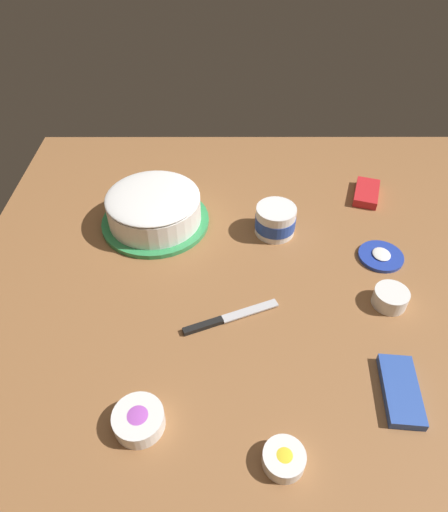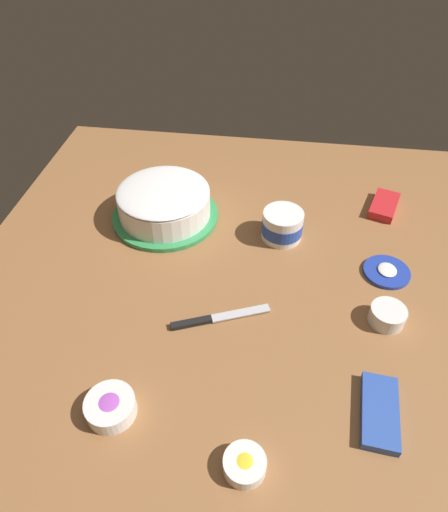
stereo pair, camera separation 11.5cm
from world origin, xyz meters
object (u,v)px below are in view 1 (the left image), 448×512
spreading_knife (223,320)px  sprinkle_bowl_rainbow (139,419)px  candy_box_lower (367,193)px  frosting_tub_lid (381,256)px  frosted_cake (154,209)px  candy_box_upper (401,390)px  sprinkle_bowl_yellow (285,458)px  frosting_tub (275,220)px  sprinkle_bowl_blue (391,297)px

spreading_knife → sprinkle_bowl_rainbow: size_ratio=2.29×
candy_box_lower → frosting_tub_lid: bearing=12.9°
frosted_cake → candy_box_upper: (0.54, 0.55, -0.04)m
sprinkle_bowl_yellow → sprinkle_bowl_rainbow: size_ratio=0.79×
sprinkle_bowl_rainbow → candy_box_lower: (-0.74, 0.60, -0.01)m
frosting_tub → sprinkle_bowl_blue: frosting_tub is taller
sprinkle_bowl_blue → candy_box_lower: bearing=174.0°
frosting_tub → candy_box_lower: size_ratio=0.85×
frosting_tub_lid → candy_box_upper: bearing=-8.9°
frosting_tub_lid → spreading_knife: size_ratio=0.52×
frosting_tub → sprinkle_bowl_blue: 0.37m
frosting_tub_lid → candy_box_lower: size_ratio=0.89×
sprinkle_bowl_blue → candy_box_upper: sprinkle_bowl_blue is taller
frosted_cake → candy_box_lower: size_ratio=2.32×
frosting_tub → spreading_knife: frosting_tub is taller
frosting_tub_lid → sprinkle_bowl_rainbow: bearing=-51.5°
sprinkle_bowl_blue → sprinkle_bowl_yellow: bearing=-37.6°
sprinkle_bowl_rainbow → sprinkle_bowl_yellow: bearing=75.3°
frosted_cake → frosting_tub: 0.34m
frosting_tub_lid → sprinkle_bowl_yellow: sprinkle_bowl_yellow is taller
frosting_tub_lid → candy_box_upper: (0.40, -0.06, 0.00)m
frosting_tub_lid → sprinkle_bowl_blue: bearing=-7.6°
frosting_tub → candy_box_upper: frosting_tub is taller
sprinkle_bowl_yellow → sprinkle_bowl_blue: size_ratio=0.95×
sprinkle_bowl_yellow → frosted_cake: bearing=-155.7°
frosting_tub_lid → candy_box_lower: 0.28m
spreading_knife → sprinkle_bowl_rainbow: (0.25, -0.16, 0.02)m
spreading_knife → sprinkle_bowl_yellow: bearing=19.2°
frosted_cake → spreading_knife: size_ratio=1.36×
spreading_knife → sprinkle_bowl_yellow: (0.32, 0.11, 0.01)m
sprinkle_bowl_blue → sprinkle_bowl_rainbow: size_ratio=0.83×
sprinkle_bowl_blue → candy_box_upper: size_ratio=0.53×
frosting_tub → frosting_tub_lid: size_ratio=0.95×
frosting_tub → spreading_knife: size_ratio=0.50×
frosting_tub_lid → frosting_tub: bearing=-111.2°
frosting_tub_lid → sprinkle_bowl_yellow: (0.53, -0.31, 0.01)m
spreading_knife → sprinkle_bowl_rainbow: sprinkle_bowl_rainbow is taller
candy_box_lower → candy_box_upper: (0.67, -0.09, -0.00)m
frosting_tub_lid → sprinkle_bowl_rainbow: (0.46, -0.58, 0.02)m
frosting_tub → candy_box_upper: (0.50, 0.21, -0.03)m
frosting_tub_lid → candy_box_lower: candy_box_lower is taller
spreading_knife → candy_box_upper: size_ratio=1.45×
frosted_cake → frosting_tub_lid: (0.15, 0.62, -0.04)m
sprinkle_bowl_blue → sprinkle_bowl_rainbow: 0.64m
spreading_knife → sprinkle_bowl_rainbow: bearing=-32.5°
frosting_tub → sprinkle_bowl_rainbow: bearing=-28.2°
sprinkle_bowl_yellow → sprinkle_bowl_blue: 0.47m
sprinkle_bowl_yellow → candy_box_lower: size_ratio=0.59×
frosted_cake → frosting_tub_lid: frosted_cake is taller
sprinkle_bowl_blue → frosting_tub_lid: bearing=172.4°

